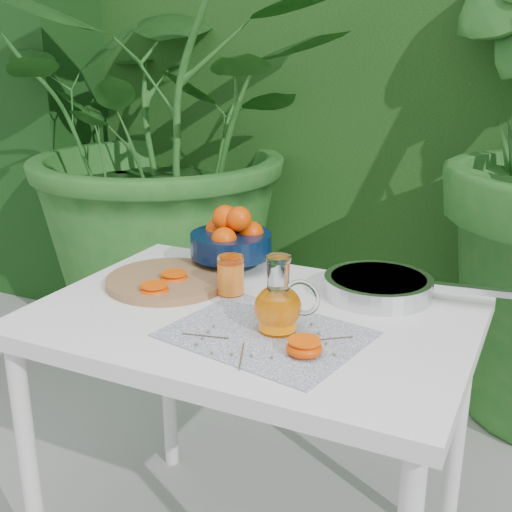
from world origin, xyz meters
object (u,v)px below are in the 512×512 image
at_px(cutting_board, 167,280).
at_px(juice_pitcher, 279,305).
at_px(fruit_bowl, 232,239).
at_px(white_table, 252,343).
at_px(saute_pan, 380,286).

xyz_separation_m(cutting_board, juice_pitcher, (0.38, -0.14, 0.05)).
bearing_deg(cutting_board, fruit_bowl, 66.01).
relative_size(white_table, fruit_bowl, 3.96).
relative_size(fruit_bowl, saute_pan, 0.53).
height_order(cutting_board, juice_pitcher, juice_pitcher).
relative_size(white_table, cutting_board, 3.16).
height_order(fruit_bowl, juice_pitcher, fruit_bowl).
xyz_separation_m(cutting_board, fruit_bowl, (0.09, 0.19, 0.07)).
height_order(cutting_board, saute_pan, saute_pan).
xyz_separation_m(fruit_bowl, juice_pitcher, (0.29, -0.34, -0.02)).
height_order(white_table, juice_pitcher, juice_pitcher).
xyz_separation_m(cutting_board, saute_pan, (0.52, 0.16, 0.02)).
height_order(white_table, fruit_bowl, fruit_bowl).
distance_m(fruit_bowl, juice_pitcher, 0.44).
bearing_deg(fruit_bowl, juice_pitcher, -49.09).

